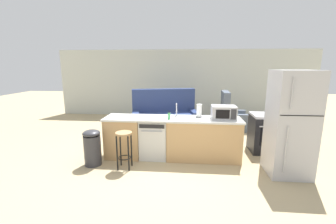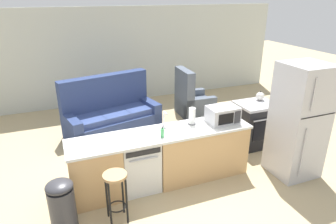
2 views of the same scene
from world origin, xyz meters
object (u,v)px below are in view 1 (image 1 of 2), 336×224
(stove_range, at_px, (267,133))
(couch, at_px, (164,117))
(bar_stool, at_px, (124,142))
(trash_bin, at_px, (92,147))
(dishwasher, at_px, (154,139))
(soap_bottle, at_px, (169,116))
(kettle, at_px, (275,110))
(microwave, at_px, (224,112))
(paper_towel_roll, at_px, (199,111))
(refrigerator, at_px, (291,124))
(armchair, at_px, (231,118))

(stove_range, distance_m, couch, 3.08)
(stove_range, bearing_deg, bar_stool, -159.28)
(stove_range, relative_size, trash_bin, 1.22)
(dishwasher, height_order, soap_bottle, soap_bottle)
(kettle, bearing_deg, microwave, -152.20)
(dishwasher, distance_m, microwave, 1.60)
(paper_towel_roll, bearing_deg, microwave, -14.82)
(refrigerator, height_order, trash_bin, refrigerator)
(paper_towel_roll, relative_size, couch, 0.13)
(soap_bottle, distance_m, trash_bin, 1.69)
(bar_stool, distance_m, armchair, 4.04)
(couch, relative_size, armchair, 1.79)
(bar_stool, relative_size, armchair, 0.62)
(dishwasher, height_order, armchair, armchair)
(microwave, bearing_deg, bar_stool, -162.53)
(kettle, relative_size, bar_stool, 0.28)
(refrigerator, xyz_separation_m, kettle, (0.17, 1.23, 0.02))
(kettle, distance_m, bar_stool, 3.54)
(microwave, distance_m, couch, 2.73)
(microwave, distance_m, soap_bottle, 1.14)
(dishwasher, height_order, microwave, microwave)
(paper_towel_roll, xyz_separation_m, soap_bottle, (-0.63, -0.28, -0.07))
(dishwasher, xyz_separation_m, trash_bin, (-1.19, -0.53, -0.04))
(dishwasher, relative_size, kettle, 4.10)
(couch, bearing_deg, dishwasher, -89.92)
(stove_range, height_order, microwave, microwave)
(refrigerator, relative_size, kettle, 9.40)
(bar_stool, height_order, armchair, armchair)
(refrigerator, relative_size, bar_stool, 2.61)
(dishwasher, xyz_separation_m, couch, (-0.00, 2.20, -0.03))
(stove_range, height_order, kettle, kettle)
(microwave, distance_m, trash_bin, 2.80)
(microwave, bearing_deg, dishwasher, 179.95)
(paper_towel_roll, distance_m, armchair, 2.68)
(dishwasher, height_order, refrigerator, refrigerator)
(dishwasher, xyz_separation_m, stove_range, (2.60, 0.55, 0.03))
(microwave, xyz_separation_m, soap_bottle, (-1.13, -0.15, -0.07))
(microwave, relative_size, paper_towel_roll, 1.77)
(bar_stool, bearing_deg, couch, 80.10)
(dishwasher, distance_m, armchair, 3.24)
(refrigerator, relative_size, couch, 0.90)
(stove_range, xyz_separation_m, armchair, (-0.49, 1.91, -0.10))
(bar_stool, bearing_deg, stove_range, 20.72)
(stove_range, distance_m, soap_bottle, 2.42)
(refrigerator, distance_m, soap_bottle, 2.29)
(bar_stool, bearing_deg, paper_towel_roll, 27.13)
(bar_stool, distance_m, couch, 2.87)
(dishwasher, distance_m, couch, 2.20)
(stove_range, xyz_separation_m, couch, (-2.60, 1.65, -0.06))
(paper_towel_roll, relative_size, bar_stool, 0.38)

